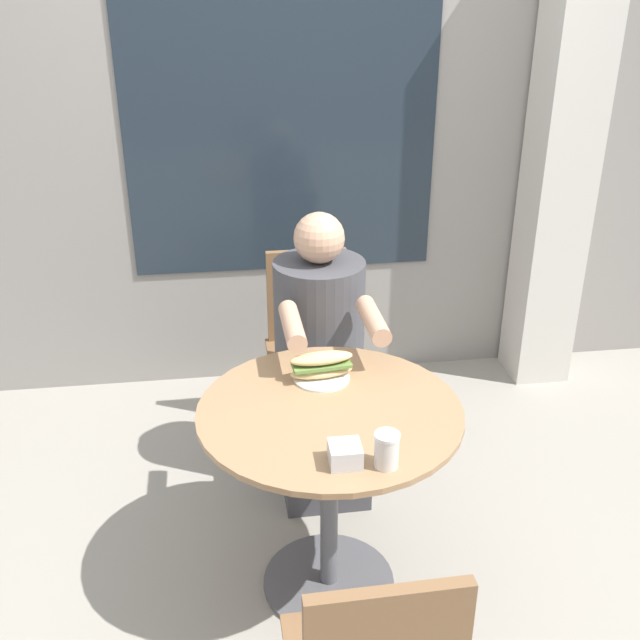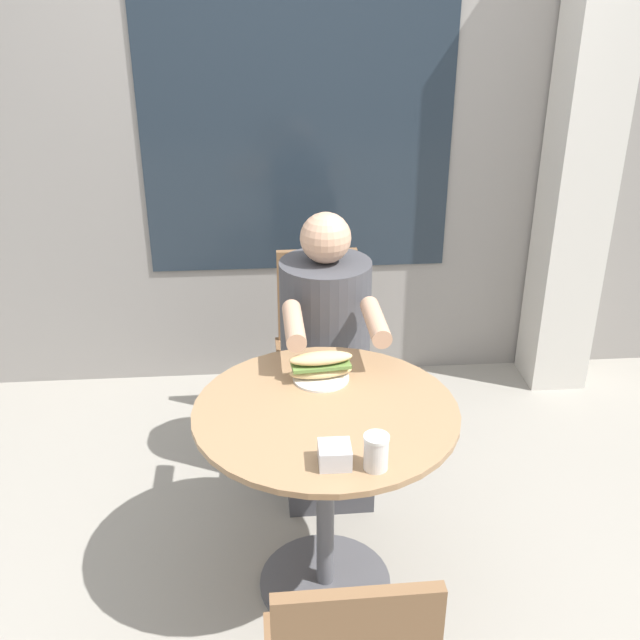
{
  "view_description": "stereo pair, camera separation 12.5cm",
  "coord_description": "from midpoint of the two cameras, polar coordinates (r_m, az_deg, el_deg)",
  "views": [
    {
      "loc": [
        -0.3,
        -1.97,
        1.98
      ],
      "look_at": [
        0.0,
        0.23,
        0.93
      ],
      "focal_mm": 42.0,
      "sensor_mm": 36.0,
      "label": 1
    },
    {
      "loc": [
        -0.18,
        -1.98,
        1.98
      ],
      "look_at": [
        0.0,
        0.23,
        0.93
      ],
      "focal_mm": 42.0,
      "sensor_mm": 36.0,
      "label": 2
    }
  ],
  "objects": [
    {
      "name": "napkin_box",
      "position": [
        2.1,
        0.12,
        -10.22
      ],
      "size": [
        0.09,
        0.09,
        0.06
      ],
      "rotation": [
        0.0,
        0.0,
        -0.01
      ],
      "color": "silver",
      "rests_on": "cafe_table"
    },
    {
      "name": "lattice_pillar",
      "position": [
        3.77,
        17.09,
        12.44
      ],
      "size": [
        0.28,
        0.28,
        2.4
      ],
      "color": "beige",
      "rests_on": "ground_plane"
    },
    {
      "name": "diner_chair",
      "position": [
        3.29,
        -1.91,
        -0.87
      ],
      "size": [
        0.39,
        0.39,
        0.87
      ],
      "rotation": [
        0.0,
        0.0,
        3.16
      ],
      "color": "brown",
      "rests_on": "ground_plane"
    },
    {
      "name": "drink_cup",
      "position": [
        2.08,
        3.36,
        -9.88
      ],
      "size": [
        0.07,
        0.07,
        0.1
      ],
      "color": "silver",
      "rests_on": "cafe_table"
    },
    {
      "name": "seated_diner",
      "position": [
        2.99,
        -1.15,
        -4.19
      ],
      "size": [
        0.36,
        0.64,
        1.16
      ],
      "rotation": [
        0.0,
        0.0,
        3.16
      ],
      "color": "#424247",
      "rests_on": "ground_plane"
    },
    {
      "name": "storefront_wall",
      "position": [
        3.6,
        -4.06,
        16.14
      ],
      "size": [
        8.0,
        0.09,
        2.8
      ],
      "color": "gray",
      "rests_on": "ground_plane"
    },
    {
      "name": "sandwich_on_plate",
      "position": [
        2.49,
        -1.41,
        -3.64
      ],
      "size": [
        0.22,
        0.19,
        0.1
      ],
      "rotation": [
        0.0,
        0.0,
        0.1
      ],
      "color": "white",
      "rests_on": "cafe_table"
    },
    {
      "name": "ground_plane",
      "position": [
        2.81,
        -0.69,
        -19.4
      ],
      "size": [
        8.0,
        8.0,
        0.0
      ],
      "primitive_type": "plane",
      "color": "gray"
    },
    {
      "name": "cafe_table",
      "position": [
        2.46,
        -0.75,
        -10.45
      ],
      "size": [
        0.84,
        0.84,
        0.73
      ],
      "color": "#997551",
      "rests_on": "ground_plane"
    }
  ]
}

